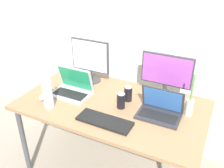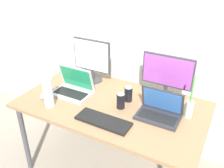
{
  "view_description": "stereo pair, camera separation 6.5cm",
  "coord_description": "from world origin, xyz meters",
  "px_view_note": "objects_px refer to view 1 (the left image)",
  "views": [
    {
      "loc": [
        0.75,
        -1.54,
        1.85
      ],
      "look_at": [
        0.0,
        0.0,
        0.92
      ],
      "focal_mm": 40.0,
      "sensor_mm": 36.0,
      "label": 1
    },
    {
      "loc": [
        0.81,
        -1.51,
        1.85
      ],
      "look_at": [
        0.0,
        0.0,
        0.92
      ],
      "focal_mm": 40.0,
      "sensor_mm": 36.0,
      "label": 2
    }
  ],
  "objects_px": {
    "laptop_secondary": "(160,110)",
    "soda_can_near_keyboard": "(128,94)",
    "work_desk": "(112,110)",
    "water_bottle": "(48,92)",
    "keyboard_main": "(105,121)",
    "mouse_by_keyboard": "(43,97)",
    "bamboo_vase": "(189,106)",
    "monitor_left": "(90,59)",
    "laptop_silver": "(73,88)",
    "monitor_center": "(166,75)",
    "soda_can_by_laptop": "(121,101)"
  },
  "relations": [
    {
      "from": "monitor_left",
      "to": "keyboard_main",
      "type": "xyz_separation_m",
      "value": [
        0.42,
        -0.52,
        -0.21
      ]
    },
    {
      "from": "monitor_left",
      "to": "soda_can_near_keyboard",
      "type": "xyz_separation_m",
      "value": [
        0.45,
        -0.17,
        -0.16
      ]
    },
    {
      "from": "monitor_left",
      "to": "water_bottle",
      "type": "xyz_separation_m",
      "value": [
        -0.07,
        -0.54,
        -0.08
      ]
    },
    {
      "from": "monitor_center",
      "to": "bamboo_vase",
      "type": "bearing_deg",
      "value": -37.68
    },
    {
      "from": "keyboard_main",
      "to": "mouse_by_keyboard",
      "type": "xyz_separation_m",
      "value": [
        -0.61,
        0.06,
        0.01
      ]
    },
    {
      "from": "work_desk",
      "to": "water_bottle",
      "type": "bearing_deg",
      "value": -147.97
    },
    {
      "from": "soda_can_by_laptop",
      "to": "water_bottle",
      "type": "bearing_deg",
      "value": -154.51
    },
    {
      "from": "keyboard_main",
      "to": "work_desk",
      "type": "bearing_deg",
      "value": 104.7
    },
    {
      "from": "mouse_by_keyboard",
      "to": "soda_can_near_keyboard",
      "type": "height_order",
      "value": "soda_can_near_keyboard"
    },
    {
      "from": "monitor_center",
      "to": "soda_can_by_laptop",
      "type": "bearing_deg",
      "value": -129.05
    },
    {
      "from": "monitor_left",
      "to": "soda_can_near_keyboard",
      "type": "bearing_deg",
      "value": -20.66
    },
    {
      "from": "monitor_left",
      "to": "laptop_secondary",
      "type": "distance_m",
      "value": 0.81
    },
    {
      "from": "work_desk",
      "to": "soda_can_near_keyboard",
      "type": "bearing_deg",
      "value": 46.1
    },
    {
      "from": "monitor_left",
      "to": "bamboo_vase",
      "type": "xyz_separation_m",
      "value": [
        0.94,
        -0.16,
        -0.14
      ]
    },
    {
      "from": "work_desk",
      "to": "mouse_by_keyboard",
      "type": "distance_m",
      "value": 0.59
    },
    {
      "from": "soda_can_near_keyboard",
      "to": "bamboo_vase",
      "type": "relative_size",
      "value": 0.37
    },
    {
      "from": "water_bottle",
      "to": "monitor_center",
      "type": "bearing_deg",
      "value": 36.14
    },
    {
      "from": "keyboard_main",
      "to": "water_bottle",
      "type": "relative_size",
      "value": 1.42
    },
    {
      "from": "laptop_secondary",
      "to": "soda_can_by_laptop",
      "type": "distance_m",
      "value": 0.31
    },
    {
      "from": "laptop_silver",
      "to": "mouse_by_keyboard",
      "type": "xyz_separation_m",
      "value": [
        -0.18,
        -0.18,
        -0.04
      ]
    },
    {
      "from": "laptop_silver",
      "to": "soda_can_near_keyboard",
      "type": "height_order",
      "value": "laptop_silver"
    },
    {
      "from": "work_desk",
      "to": "monitor_center",
      "type": "relative_size",
      "value": 3.57
    },
    {
      "from": "laptop_silver",
      "to": "soda_can_near_keyboard",
      "type": "distance_m",
      "value": 0.48
    },
    {
      "from": "laptop_secondary",
      "to": "mouse_by_keyboard",
      "type": "bearing_deg",
      "value": -167.96
    },
    {
      "from": "laptop_secondary",
      "to": "soda_can_by_laptop",
      "type": "bearing_deg",
      "value": -174.18
    },
    {
      "from": "work_desk",
      "to": "mouse_by_keyboard",
      "type": "bearing_deg",
      "value": -160.82
    },
    {
      "from": "monitor_center",
      "to": "soda_can_by_laptop",
      "type": "relative_size",
      "value": 3.35
    },
    {
      "from": "monitor_center",
      "to": "water_bottle",
      "type": "bearing_deg",
      "value": -143.86
    },
    {
      "from": "keyboard_main",
      "to": "mouse_by_keyboard",
      "type": "distance_m",
      "value": 0.61
    },
    {
      "from": "soda_can_near_keyboard",
      "to": "keyboard_main",
      "type": "bearing_deg",
      "value": -95.93
    },
    {
      "from": "work_desk",
      "to": "laptop_silver",
      "type": "distance_m",
      "value": 0.39
    },
    {
      "from": "work_desk",
      "to": "water_bottle",
      "type": "height_order",
      "value": "water_bottle"
    },
    {
      "from": "laptop_silver",
      "to": "laptop_secondary",
      "type": "height_order",
      "value": "laptop_silver"
    },
    {
      "from": "laptop_silver",
      "to": "soda_can_near_keyboard",
      "type": "relative_size",
      "value": 2.63
    },
    {
      "from": "laptop_silver",
      "to": "keyboard_main",
      "type": "bearing_deg",
      "value": -28.92
    },
    {
      "from": "laptop_secondary",
      "to": "soda_can_near_keyboard",
      "type": "height_order",
      "value": "laptop_secondary"
    },
    {
      "from": "monitor_left",
      "to": "monitor_center",
      "type": "bearing_deg",
      "value": 2.13
    },
    {
      "from": "laptop_silver",
      "to": "monitor_center",
      "type": "bearing_deg",
      "value": 22.99
    },
    {
      "from": "soda_can_by_laptop",
      "to": "laptop_silver",
      "type": "bearing_deg",
      "value": 178.37
    },
    {
      "from": "laptop_secondary",
      "to": "monitor_left",
      "type": "bearing_deg",
      "value": 160.77
    },
    {
      "from": "work_desk",
      "to": "monitor_center",
      "type": "distance_m",
      "value": 0.53
    },
    {
      "from": "work_desk",
      "to": "mouse_by_keyboard",
      "type": "xyz_separation_m",
      "value": [
        -0.55,
        -0.19,
        0.08
      ]
    },
    {
      "from": "mouse_by_keyboard",
      "to": "bamboo_vase",
      "type": "bearing_deg",
      "value": 5.49
    },
    {
      "from": "monitor_left",
      "to": "keyboard_main",
      "type": "relative_size",
      "value": 0.98
    },
    {
      "from": "work_desk",
      "to": "laptop_silver",
      "type": "height_order",
      "value": "laptop_silver"
    },
    {
      "from": "work_desk",
      "to": "bamboo_vase",
      "type": "relative_size",
      "value": 4.48
    },
    {
      "from": "bamboo_vase",
      "to": "water_bottle",
      "type": "bearing_deg",
      "value": -159.48
    },
    {
      "from": "soda_can_by_laptop",
      "to": "bamboo_vase",
      "type": "distance_m",
      "value": 0.52
    },
    {
      "from": "soda_can_near_keyboard",
      "to": "bamboo_vase",
      "type": "distance_m",
      "value": 0.49
    },
    {
      "from": "keyboard_main",
      "to": "soda_can_near_keyboard",
      "type": "distance_m",
      "value": 0.35
    }
  ]
}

